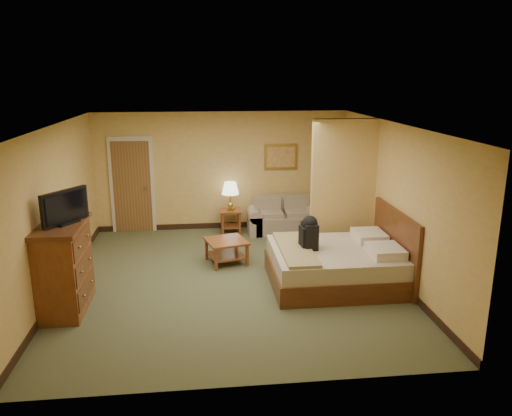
{
  "coord_description": "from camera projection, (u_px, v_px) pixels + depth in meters",
  "views": [
    {
      "loc": [
        -0.46,
        -7.84,
        3.36
      ],
      "look_at": [
        0.49,
        0.6,
        1.08
      ],
      "focal_mm": 35.0,
      "sensor_mm": 36.0,
      "label": 1
    }
  ],
  "objects": [
    {
      "name": "tv",
      "position": [
        65.0,
        208.0,
        7.0
      ],
      "size": [
        0.5,
        0.69,
        0.49
      ],
      "rotation": [
        0.0,
        0.0,
        -0.6
      ],
      "color": "black",
      "rests_on": "dresser"
    },
    {
      "name": "side_table",
      "position": [
        231.0,
        217.0,
        10.92
      ],
      "size": [
        0.46,
        0.46,
        0.51
      ],
      "color": "brown",
      "rests_on": "floor"
    },
    {
      "name": "backpack",
      "position": [
        310.0,
        231.0,
        8.11
      ],
      "size": [
        0.26,
        0.34,
        0.56
      ],
      "rotation": [
        0.0,
        0.0,
        0.1
      ],
      "color": "black",
      "rests_on": "bed"
    },
    {
      "name": "door",
      "position": [
        132.0,
        186.0,
        10.81
      ],
      "size": [
        0.94,
        0.16,
        2.1
      ],
      "color": "beige",
      "rests_on": "floor"
    },
    {
      "name": "coffee_table",
      "position": [
        226.0,
        247.0,
        9.12
      ],
      "size": [
        0.84,
        0.84,
        0.44
      ],
      "rotation": [
        0.0,
        0.0,
        0.27
      ],
      "color": "brown",
      "rests_on": "floor"
    },
    {
      "name": "floor",
      "position": [
        231.0,
        280.0,
        8.44
      ],
      "size": [
        6.0,
        6.0,
        0.0
      ],
      "primitive_type": "plane",
      "color": "#4F5638",
      "rests_on": "ground"
    },
    {
      "name": "left_wall",
      "position": [
        55.0,
        211.0,
        7.81
      ],
      "size": [
        0.02,
        6.0,
        2.6
      ],
      "primitive_type": "cube",
      "color": "tan",
      "rests_on": "floor"
    },
    {
      "name": "ceiling",
      "position": [
        229.0,
        125.0,
        7.77
      ],
      "size": [
        6.0,
        6.0,
        0.0
      ],
      "primitive_type": "plane",
      "rotation": [
        3.14,
        0.0,
        0.0
      ],
      "color": "white",
      "rests_on": "back_wall"
    },
    {
      "name": "right_wall",
      "position": [
        393.0,
        201.0,
        8.4
      ],
      "size": [
        0.02,
        6.0,
        2.6
      ],
      "primitive_type": "cube",
      "color": "tan",
      "rests_on": "floor"
    },
    {
      "name": "table_lamp",
      "position": [
        230.0,
        189.0,
        10.75
      ],
      "size": [
        0.37,
        0.37,
        0.62
      ],
      "color": "#B39041",
      "rests_on": "side_table"
    },
    {
      "name": "dresser",
      "position": [
        64.0,
        267.0,
        7.22
      ],
      "size": [
        0.65,
        1.24,
        1.32
      ],
      "color": "brown",
      "rests_on": "floor"
    },
    {
      "name": "bed",
      "position": [
        341.0,
        264.0,
        8.25
      ],
      "size": [
        2.22,
        1.89,
        1.22
      ],
      "color": "#4F2712",
      "rests_on": "floor"
    },
    {
      "name": "loveseat",
      "position": [
        283.0,
        220.0,
        10.98
      ],
      "size": [
        1.55,
        0.72,
        0.78
      ],
      "color": "gray",
      "rests_on": "floor"
    },
    {
      "name": "baseboard",
      "position": [
        223.0,
        225.0,
        11.3
      ],
      "size": [
        5.5,
        0.02,
        0.12
      ],
      "primitive_type": "cube",
      "color": "black",
      "rests_on": "floor"
    },
    {
      "name": "partition",
      "position": [
        343.0,
        190.0,
        9.23
      ],
      "size": [
        1.2,
        0.15,
        2.6
      ],
      "primitive_type": "cube",
      "color": "tan",
      "rests_on": "floor"
    },
    {
      "name": "wall_picture",
      "position": [
        281.0,
        157.0,
        11.03
      ],
      "size": [
        0.74,
        0.04,
        0.58
      ],
      "color": "#B78E3F",
      "rests_on": "back_wall"
    },
    {
      "name": "back_wall",
      "position": [
        222.0,
        171.0,
        10.99
      ],
      "size": [
        5.5,
        0.02,
        2.6
      ],
      "primitive_type": "cube",
      "color": "tan",
      "rests_on": "floor"
    }
  ]
}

